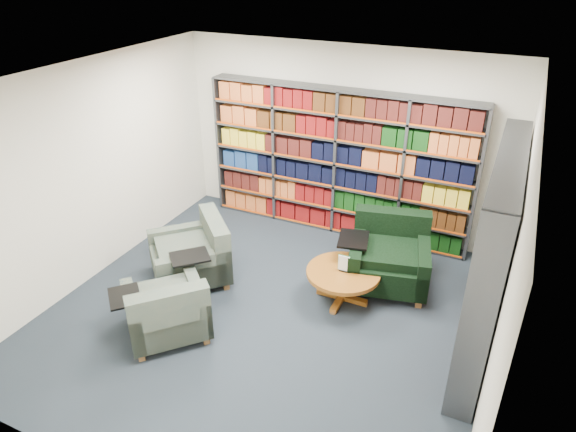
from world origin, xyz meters
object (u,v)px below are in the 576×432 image
at_px(chair_green_right, 389,257).
at_px(coffee_table, 343,277).
at_px(chair_teal_front, 167,313).
at_px(chair_teal_left, 196,256).

xyz_separation_m(chair_green_right, coffee_table, (-0.40, -0.66, -0.02)).
bearing_deg(chair_teal_front, chair_green_right, 47.45).
height_order(chair_teal_left, chair_teal_front, chair_teal_left).
relative_size(chair_green_right, coffee_table, 1.39).
bearing_deg(chair_green_right, chair_teal_left, -156.32).
relative_size(chair_teal_front, coffee_table, 1.34).
distance_m(chair_teal_left, chair_green_right, 2.54).
height_order(chair_teal_front, coffee_table, chair_teal_front).
xyz_separation_m(chair_teal_front, coffee_table, (1.56, 1.48, 0.02)).
relative_size(chair_teal_left, chair_teal_front, 1.08).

